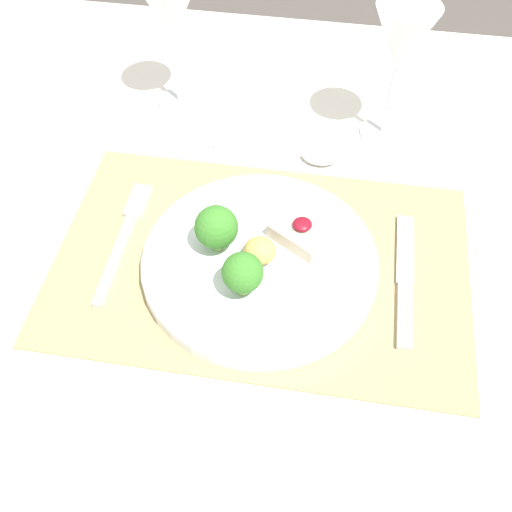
{
  "coord_description": "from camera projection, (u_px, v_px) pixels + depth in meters",
  "views": [
    {
      "loc": [
        0.06,
        -0.43,
        1.31
      ],
      "look_at": [
        -0.0,
        -0.01,
        0.77
      ],
      "focal_mm": 42.0,
      "sensor_mm": 36.0,
      "label": 1
    }
  ],
  "objects": [
    {
      "name": "wine_glass_far",
      "position": [
        171.0,
        16.0,
        0.8
      ],
      "size": [
        0.08,
        0.08,
        0.19
      ],
      "color": "white",
      "rests_on": "dining_table"
    },
    {
      "name": "knife",
      "position": [
        405.0,
        287.0,
        0.68
      ],
      "size": [
        0.02,
        0.19,
        0.01
      ],
      "rotation": [
        0.0,
        0.0,
        0.04
      ],
      "color": "silver",
      "rests_on": "placemat"
    },
    {
      "name": "placemat",
      "position": [
        261.0,
        262.0,
        0.71
      ],
      "size": [
        0.49,
        0.32,
        0.0
      ],
      "primitive_type": "cube",
      "color": "#9E895B",
      "rests_on": "dining_table"
    },
    {
      "name": "ground_plane",
      "position": [
        259.0,
        475.0,
        1.3
      ],
      "size": [
        8.0,
        8.0,
        0.0
      ],
      "primitive_type": "plane",
      "color": "#4C4742"
    },
    {
      "name": "dinner_plate",
      "position": [
        255.0,
        258.0,
        0.69
      ],
      "size": [
        0.28,
        0.28,
        0.08
      ],
      "color": "silver",
      "rests_on": "placemat"
    },
    {
      "name": "fork",
      "position": [
        126.0,
        232.0,
        0.73
      ],
      "size": [
        0.02,
        0.19,
        0.01
      ],
      "rotation": [
        0.0,
        0.0,
        -0.05
      ],
      "color": "silver",
      "rests_on": "placemat"
    },
    {
      "name": "dining_table",
      "position": [
        261.0,
        305.0,
        0.78
      ],
      "size": [
        1.24,
        1.1,
        0.75
      ],
      "color": "white",
      "rests_on": "ground_plane"
    },
    {
      "name": "wine_glass_near",
      "position": [
        402.0,
        45.0,
        0.75
      ],
      "size": [
        0.08,
        0.08,
        0.19
      ],
      "color": "white",
      "rests_on": "dining_table"
    },
    {
      "name": "spoon",
      "position": [
        309.0,
        153.0,
        0.82
      ],
      "size": [
        0.18,
        0.05,
        0.02
      ],
      "rotation": [
        0.0,
        0.0,
        0.07
      ],
      "color": "silver",
      "rests_on": "dining_table"
    }
  ]
}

